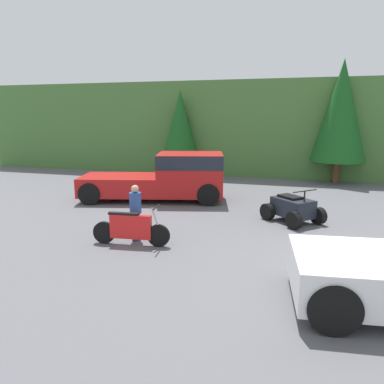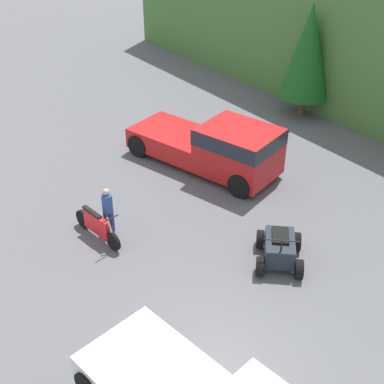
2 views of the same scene
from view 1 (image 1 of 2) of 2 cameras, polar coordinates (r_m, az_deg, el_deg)
The scene contains 8 objects.
ground_plane at distance 9.15m, azimuth 25.80°, elevation -12.27°, with size 80.00×80.00×0.00m, color #5B5B60.
hillside_backdrop at distance 24.35m, azimuth 20.49°, elevation 9.07°, with size 44.00×6.00×5.46m.
tree_left at distance 21.90m, azimuth -1.78°, elevation 10.04°, with size 2.17×2.17×4.94m.
tree_mid_left at distance 21.02m, azimuth 21.74°, elevation 11.37°, with size 2.78×2.78×6.31m.
pickup_truck_red at distance 15.68m, azimuth -3.55°, elevation 2.51°, with size 6.24×3.56×1.97m.
dirt_bike at distance 10.45m, azimuth -9.29°, elevation -5.56°, with size 2.19×0.60×1.12m.
quad_atv at distance 12.96m, azimuth 15.07°, elevation -2.48°, with size 2.21×2.20×1.16m.
rider_person at distance 10.75m, azimuth -8.59°, elevation -2.79°, with size 0.33×0.35×1.60m.
Camera 1 is at (-1.61, -8.28, 3.54)m, focal length 35.00 mm.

